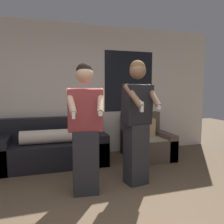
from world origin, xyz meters
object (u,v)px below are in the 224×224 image
armchair (146,143)px  person_right (137,121)px  couch (52,148)px  person_left (85,129)px

armchair → person_right: person_right is taller
armchair → couch: bearing=177.0°
person_right → armchair: bearing=58.1°
person_left → person_right: bearing=6.2°
couch → armchair: size_ratio=2.10×
couch → person_right: size_ratio=1.09×
armchair → person_left: (-1.47, -1.22, 0.57)m
armchair → person_right: size_ratio=0.52×
couch → person_right: bearing=-47.0°
armchair → person_left: person_left is taller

